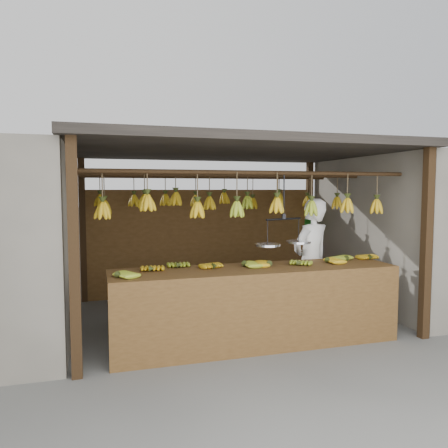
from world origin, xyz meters
name	(u,v)px	position (x,y,z in m)	size (l,w,h in m)	color
ground	(230,317)	(0.00, 0.00, 0.00)	(80.00, 80.00, 0.00)	#5B5B57
stall	(223,178)	(0.00, 0.33, 1.97)	(4.30, 3.30, 2.40)	black
neighbor_right	(441,230)	(3.60, 0.00, 1.15)	(3.00, 3.00, 2.30)	slate
counter	(259,286)	(-0.03, -1.22, 0.71)	(3.42, 0.76, 0.96)	brown
hanging_bananas	(229,203)	(-0.01, 0.01, 1.62)	(3.60, 2.25, 0.39)	gold
balance_scale	(283,240)	(0.36, -1.00, 1.20)	(0.77, 0.45, 0.86)	black
vendor	(311,262)	(0.95, -0.60, 0.84)	(0.61, 0.40, 1.68)	white
bag_bundles	(310,235)	(1.94, 1.35, 0.98)	(0.08, 0.26, 1.24)	yellow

